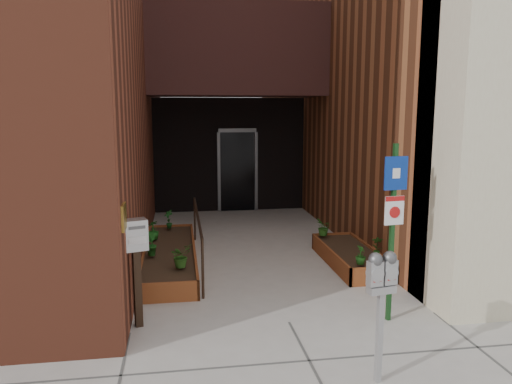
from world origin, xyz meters
name	(u,v)px	position (x,y,z in m)	size (l,w,h in m)	color
ground	(289,322)	(0.00, 0.00, 0.00)	(80.00, 80.00, 0.00)	#9E9991
architecture	(223,15)	(-0.18, 6.89, 4.98)	(20.00, 14.60, 10.00)	brown
planter_left	(170,257)	(-1.55, 2.70, 0.13)	(0.90, 3.60, 0.30)	brown
planter_right	(351,257)	(1.60, 2.20, 0.13)	(0.80, 2.20, 0.30)	brown
handrail	(198,223)	(-1.05, 2.65, 0.75)	(0.04, 3.34, 0.90)	black
parking_meter	(382,282)	(0.57, -1.51, 1.05)	(0.31, 0.17, 1.36)	#A5A5A8
sign_post	(393,214)	(1.29, -0.13, 1.41)	(0.31, 0.09, 2.30)	#163D18
payment_dropbox	(136,250)	(-1.90, 0.19, 1.00)	(0.32, 0.27, 1.38)	black
shrub_left_a	(181,256)	(-1.36, 1.59, 0.48)	(0.33, 0.33, 0.36)	#2A5B1A
shrub_left_b	(150,244)	(-1.85, 2.30, 0.50)	(0.21, 0.21, 0.39)	#185317
shrub_left_c	(153,230)	(-1.85, 3.35, 0.48)	(0.20, 0.20, 0.35)	#1A5819
shrub_left_d	(169,219)	(-1.58, 4.16, 0.49)	(0.20, 0.20, 0.38)	#164F19
shrub_right_a	(361,255)	(1.44, 1.30, 0.45)	(0.17, 0.17, 0.30)	#1F5718
shrub_right_b	(377,246)	(1.85, 1.64, 0.47)	(0.18, 0.18, 0.35)	#204F16
shrub_right_c	(324,227)	(1.37, 3.10, 0.47)	(0.30, 0.30, 0.34)	#28601B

